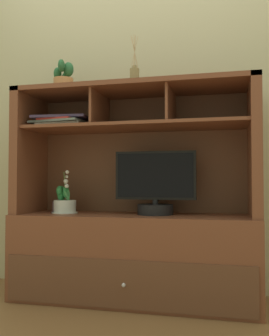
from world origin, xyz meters
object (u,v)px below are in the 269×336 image
at_px(tv_monitor, 155,189).
at_px(magazine_stack_left, 63,122).
at_px(media_console, 135,233).
at_px(potted_fern, 62,202).
at_px(potted_succulent, 64,80).
at_px(diffuser_bottle, 135,77).
at_px(potted_orchid, 65,206).

distance_m(tv_monitor, magazine_stack_left, 0.76).
xyz_separation_m(media_console, potted_fern, (-0.50, -0.00, 0.19)).
relative_size(media_console, potted_fern, 8.38).
relative_size(potted_fern, potted_succulent, 0.88).
xyz_separation_m(media_console, diffuser_bottle, (0.00, -0.01, 1.01)).
xyz_separation_m(potted_orchid, diffuser_bottle, (0.47, 0.02, 0.84)).
xyz_separation_m(potted_orchid, potted_succulent, (-0.03, 0.03, 0.85)).
relative_size(media_console, potted_orchid, 5.37).
relative_size(tv_monitor, potted_succulent, 2.47).
bearing_deg(potted_fern, media_console, 0.56).
bearing_deg(potted_fern, potted_orchid, -35.63).
relative_size(potted_orchid, magazine_stack_left, 0.72).
bearing_deg(potted_succulent, potted_fern, -140.68).
bearing_deg(potted_fern, tv_monitor, 0.17).
distance_m(magazine_stack_left, diffuser_bottle, 0.56).
relative_size(media_console, tv_monitor, 2.98).
relative_size(magazine_stack_left, diffuser_bottle, 1.16).
relative_size(media_console, diffuser_bottle, 4.52).
bearing_deg(diffuser_bottle, magazine_stack_left, -176.05).
distance_m(potted_orchid, potted_succulent, 0.86).
relative_size(potted_fern, diffuser_bottle, 0.54).
xyz_separation_m(potted_orchid, magazine_stack_left, (-0.02, -0.01, 0.56)).
xyz_separation_m(media_console, potted_succulent, (-0.50, -0.00, 1.02)).
xyz_separation_m(potted_orchid, potted_fern, (-0.03, 0.02, 0.02)).
xyz_separation_m(media_console, magazine_stack_left, (-0.49, -0.04, 0.72)).
distance_m(magazine_stack_left, potted_succulent, 0.30).
bearing_deg(media_console, potted_succulent, -179.84).
relative_size(tv_monitor, magazine_stack_left, 1.30).
distance_m(media_console, diffuser_bottle, 1.01).
xyz_separation_m(tv_monitor, potted_fern, (-0.64, -0.00, -0.10)).
height_order(potted_orchid, magazine_stack_left, magazine_stack_left).
xyz_separation_m(tv_monitor, potted_succulent, (-0.63, 0.00, 0.74)).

